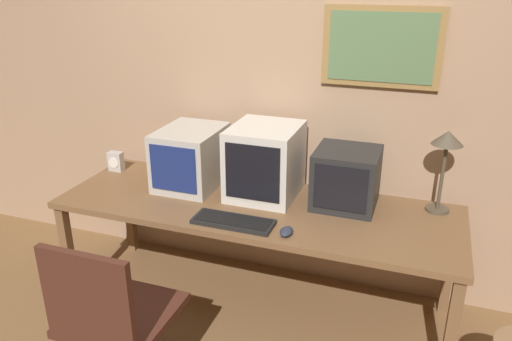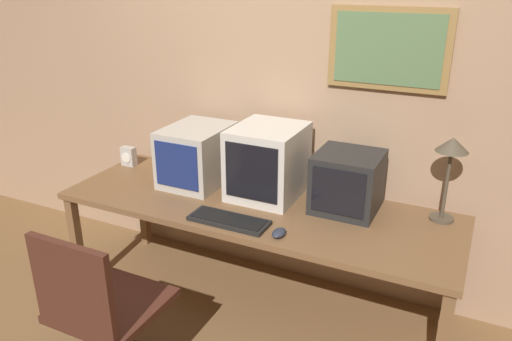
{
  "view_description": "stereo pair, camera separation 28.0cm",
  "coord_description": "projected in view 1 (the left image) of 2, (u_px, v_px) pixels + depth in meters",
  "views": [
    {
      "loc": [
        0.87,
        -1.73,
        1.97
      ],
      "look_at": [
        0.0,
        0.72,
        0.92
      ],
      "focal_mm": 35.0,
      "sensor_mm": 36.0,
      "label": 1
    },
    {
      "loc": [
        1.13,
        -1.63,
        1.97
      ],
      "look_at": [
        0.0,
        0.72,
        0.92
      ],
      "focal_mm": 35.0,
      "sensor_mm": 36.0,
      "label": 2
    }
  ],
  "objects": [
    {
      "name": "wall_back",
      "position": [
        283.0,
        86.0,
        3.08
      ],
      "size": [
        8.0,
        0.08,
        2.6
      ],
      "color": "tan",
      "rests_on": "ground_plane"
    },
    {
      "name": "desk",
      "position": [
        256.0,
        214.0,
        2.91
      ],
      "size": [
        2.31,
        0.78,
        0.71
      ],
      "color": "brown",
      "rests_on": "ground_plane"
    },
    {
      "name": "monitor_left",
      "position": [
        191.0,
        157.0,
        3.09
      ],
      "size": [
        0.36,
        0.46,
        0.36
      ],
      "color": "#B7B2A8",
      "rests_on": "desk"
    },
    {
      "name": "monitor_center",
      "position": [
        265.0,
        161.0,
        2.94
      ],
      "size": [
        0.39,
        0.44,
        0.42
      ],
      "color": "beige",
      "rests_on": "desk"
    },
    {
      "name": "monitor_right",
      "position": [
        346.0,
        178.0,
        2.83
      ],
      "size": [
        0.35,
        0.36,
        0.33
      ],
      "color": "black",
      "rests_on": "desk"
    },
    {
      "name": "keyboard_main",
      "position": [
        233.0,
        221.0,
        2.66
      ],
      "size": [
        0.44,
        0.16,
        0.03
      ],
      "color": "black",
      "rests_on": "desk"
    },
    {
      "name": "mouse_near_keyboard",
      "position": [
        286.0,
        231.0,
        2.55
      ],
      "size": [
        0.06,
        0.1,
        0.04
      ],
      "color": "#282D3D",
      "rests_on": "desk"
    },
    {
      "name": "desk_clock",
      "position": [
        116.0,
        161.0,
        3.35
      ],
      "size": [
        0.1,
        0.06,
        0.13
      ],
      "color": "#B7B2AD",
      "rests_on": "desk"
    },
    {
      "name": "desk_lamp",
      "position": [
        446.0,
        148.0,
        2.67
      ],
      "size": [
        0.17,
        0.17,
        0.47
      ],
      "color": "#4C4233",
      "rests_on": "desk"
    },
    {
      "name": "office_chair",
      "position": [
        116.0,
        333.0,
        2.33
      ],
      "size": [
        0.5,
        0.5,
        0.91
      ],
      "color": "black",
      "rests_on": "ground_plane"
    }
  ]
}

